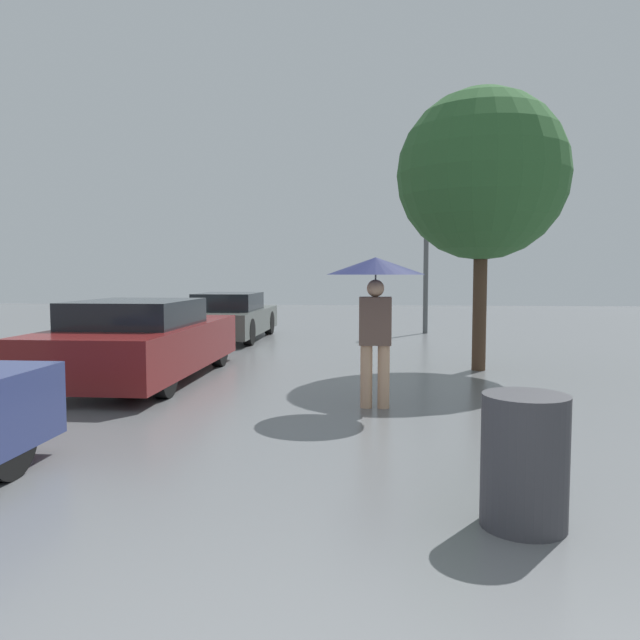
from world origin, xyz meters
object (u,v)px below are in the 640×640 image
pedestrian (376,283)px  trash_bin (525,461)px  tree (482,176)px  street_lamp (426,234)px  parked_car_middle (142,341)px  parked_car_farthest (230,317)px

pedestrian → trash_bin: bearing=-74.3°
tree → street_lamp: bearing=93.7°
pedestrian → street_lamp: street_lamp is taller
tree → trash_bin: tree is taller
pedestrian → parked_car_middle: pedestrian is taller
pedestrian → tree: bearing=61.1°
pedestrian → parked_car_middle: bearing=154.5°
parked_car_farthest → parked_car_middle: bearing=-89.8°
parked_car_farthest → trash_bin: parked_car_farthest is taller
tree → street_lamp: (-0.42, 6.41, -0.55)m
pedestrian → parked_car_farthest: bearing=115.5°
parked_car_farthest → street_lamp: bearing=22.0°
parked_car_middle → trash_bin: size_ratio=5.28×
parked_car_farthest → tree: size_ratio=0.91×
tree → trash_bin: size_ratio=5.39×
pedestrian → parked_car_farthest: (-3.59, 7.54, -0.96)m
street_lamp → parked_car_middle: bearing=-122.0°
pedestrian → parked_car_middle: size_ratio=0.40×
trash_bin → parked_car_farthest: bearing=112.5°
pedestrian → street_lamp: size_ratio=0.46×
parked_car_middle → parked_car_farthest: bearing=90.2°
street_lamp → tree: bearing=-86.3°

